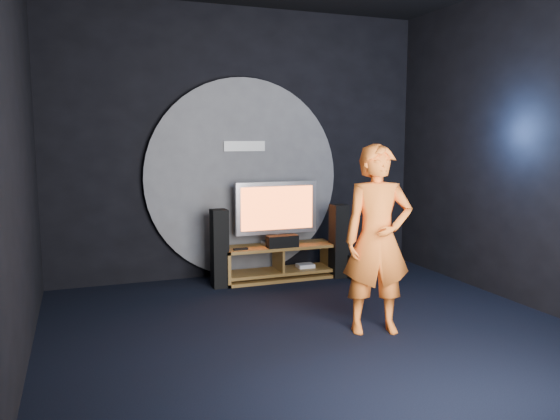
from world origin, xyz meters
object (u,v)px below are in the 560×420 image
object	(u,v)px
media_console	(279,264)
tv	(277,210)
tower_speaker_right	(339,241)
subwoofer	(359,267)
tower_speaker_left	(220,248)
player	(378,240)

from	to	relation	value
media_console	tv	distance (m)	0.71
tv	tower_speaker_right	xyz separation A→B (m)	(0.78, -0.24, -0.41)
media_console	tower_speaker_right	bearing A→B (deg)	-12.54
tower_speaker_right	subwoofer	size ratio (longest dim) A/B	3.12
tower_speaker_left	media_console	bearing A→B (deg)	7.22
tv	tower_speaker_left	xyz separation A→B (m)	(-0.81, -0.17, -0.41)
tv	subwoofer	distance (m)	1.31
tower_speaker_left	player	world-z (taller)	player
player	tv	bearing A→B (deg)	109.70
media_console	subwoofer	distance (m)	1.05
tv	tower_speaker_right	bearing A→B (deg)	-17.05
tower_speaker_right	subwoofer	bearing A→B (deg)	-37.82
tower_speaker_right	player	world-z (taller)	player
media_console	tower_speaker_left	bearing A→B (deg)	-172.78
tower_speaker_left	player	bearing A→B (deg)	-63.55
tower_speaker_left	tv	bearing A→B (deg)	11.91
media_console	tower_speaker_left	xyz separation A→B (m)	(-0.81, -0.10, 0.29)
tv	player	size ratio (longest dim) A/B	0.62
media_console	tower_speaker_right	size ratio (longest dim) A/B	1.52
tower_speaker_left	player	distance (m)	2.30
media_console	tower_speaker_left	distance (m)	0.87
tv	subwoofer	size ratio (longest dim) A/B	3.54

